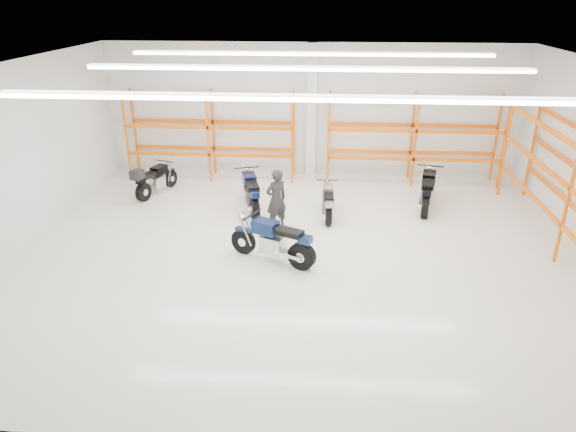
# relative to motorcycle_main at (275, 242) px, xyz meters

# --- Properties ---
(ground) EXTENTS (14.00, 14.00, 0.00)m
(ground) POSITION_rel_motorcycle_main_xyz_m (0.62, 0.52, -0.53)
(ground) COLOR beige
(ground) RESTS_ON ground
(room_shell) EXTENTS (14.02, 12.02, 4.51)m
(room_shell) POSITION_rel_motorcycle_main_xyz_m (0.62, 0.54, 2.75)
(room_shell) COLOR silver
(room_shell) RESTS_ON ground
(motorcycle_main) EXTENTS (2.14, 1.15, 1.13)m
(motorcycle_main) POSITION_rel_motorcycle_main_xyz_m (0.00, 0.00, 0.00)
(motorcycle_main) COLOR black
(motorcycle_main) RESTS_ON ground
(motorcycle_back_a) EXTENTS (0.99, 2.00, 1.06)m
(motorcycle_back_a) POSITION_rel_motorcycle_main_xyz_m (-4.29, 4.11, -0.02)
(motorcycle_back_a) COLOR black
(motorcycle_back_a) RESTS_ON ground
(motorcycle_back_b) EXTENTS (0.95, 2.24, 1.13)m
(motorcycle_back_b) POSITION_rel_motorcycle_main_xyz_m (-1.04, 3.19, -0.00)
(motorcycle_back_b) COLOR black
(motorcycle_back_b) RESTS_ON ground
(motorcycle_back_c) EXTENTS (0.64, 1.92, 0.94)m
(motorcycle_back_c) POSITION_rel_motorcycle_main_xyz_m (1.23, 2.83, -0.09)
(motorcycle_back_c) COLOR black
(motorcycle_back_c) RESTS_ON ground
(motorcycle_back_d) EXTENTS (0.92, 2.32, 1.15)m
(motorcycle_back_d) POSITION_rel_motorcycle_main_xyz_m (4.18, 3.68, 0.01)
(motorcycle_back_d) COLOR black
(motorcycle_back_d) RESTS_ON ground
(standing_man) EXTENTS (0.74, 0.70, 1.71)m
(standing_man) POSITION_rel_motorcycle_main_xyz_m (-0.16, 1.90, 0.33)
(standing_man) COLOR black
(standing_man) RESTS_ON ground
(structural_column) EXTENTS (0.32, 0.32, 4.50)m
(structural_column) POSITION_rel_motorcycle_main_xyz_m (0.62, 6.34, 1.72)
(structural_column) COLOR white
(structural_column) RESTS_ON ground
(pallet_racking_back_left) EXTENTS (5.67, 0.87, 3.00)m
(pallet_racking_back_left) POSITION_rel_motorcycle_main_xyz_m (-2.78, 6.00, 1.26)
(pallet_racking_back_left) COLOR orange
(pallet_racking_back_left) RESTS_ON ground
(pallet_racking_back_right) EXTENTS (5.67, 0.87, 3.00)m
(pallet_racking_back_right) POSITION_rel_motorcycle_main_xyz_m (4.02, 6.00, 1.26)
(pallet_racking_back_right) COLOR orange
(pallet_racking_back_right) RESTS_ON ground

